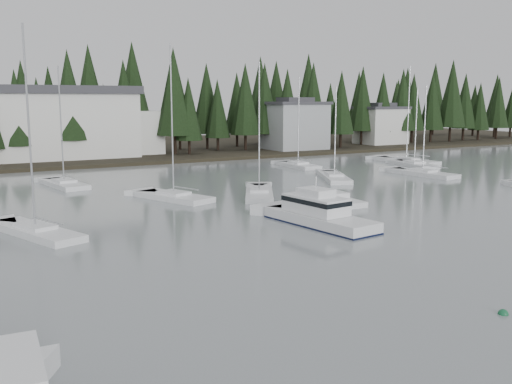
% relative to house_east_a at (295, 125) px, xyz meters
% --- Properties ---
extents(far_shore_land, '(240.00, 54.00, 1.00)m').
position_rel_house_east_a_xyz_m(far_shore_land, '(-36.00, 19.00, -4.90)').
color(far_shore_land, black).
rests_on(far_shore_land, ground).
extents(conifer_treeline, '(200.00, 22.00, 20.00)m').
position_rel_house_east_a_xyz_m(conifer_treeline, '(-36.00, 8.00, -4.90)').
color(conifer_treeline, black).
rests_on(conifer_treeline, ground).
extents(house_east_a, '(10.60, 8.48, 9.25)m').
position_rel_house_east_a_xyz_m(house_east_a, '(0.00, 0.00, 0.00)').
color(house_east_a, '#999EA0').
rests_on(house_east_a, ground).
extents(house_east_b, '(9.54, 7.42, 8.25)m').
position_rel_house_east_a_xyz_m(house_east_b, '(22.00, 2.00, -0.50)').
color(house_east_b, silver).
rests_on(house_east_b, ground).
extents(harbor_inn, '(29.50, 11.50, 10.90)m').
position_rel_house_east_a_xyz_m(harbor_inn, '(-38.96, 4.34, 0.87)').
color(harbor_inn, silver).
rests_on(harbor_inn, ground).
extents(cabin_cruiser_center, '(4.29, 10.13, 4.22)m').
position_rel_house_east_a_xyz_m(cabin_cruiser_center, '(-32.02, -52.43, -4.27)').
color(cabin_cruiser_center, white).
rests_on(cabin_cruiser_center, ground).
extents(sailboat_0, '(5.65, 8.82, 14.96)m').
position_rel_house_east_a_xyz_m(sailboat_0, '(-37.50, -36.63, -4.81)').
color(sailboat_0, white).
rests_on(sailboat_0, ground).
extents(sailboat_1, '(6.96, 9.73, 13.45)m').
position_rel_house_east_a_xyz_m(sailboat_1, '(-29.34, -38.65, -4.83)').
color(sailboat_1, white).
rests_on(sailboat_1, ground).
extents(sailboat_3, '(3.09, 8.23, 12.93)m').
position_rel_house_east_a_xyz_m(sailboat_3, '(-12.75, -20.46, -4.83)').
color(sailboat_3, white).
rests_on(sailboat_3, ground).
extents(sailboat_4, '(3.39, 9.63, 11.67)m').
position_rel_house_east_a_xyz_m(sailboat_4, '(-3.94, -35.30, -4.85)').
color(sailboat_4, white).
rests_on(sailboat_4, ground).
extents(sailboat_5, '(5.51, 9.69, 14.89)m').
position_rel_house_east_a_xyz_m(sailboat_5, '(-51.14, -45.39, -4.81)').
color(sailboat_5, white).
rests_on(sailboat_5, ground).
extents(sailboat_6, '(6.49, 9.61, 11.40)m').
position_rel_house_east_a_xyz_m(sailboat_6, '(-15.81, -32.88, -4.85)').
color(sailboat_6, white).
rests_on(sailboat_6, ground).
extents(sailboat_10, '(4.00, 8.79, 13.41)m').
position_rel_house_east_a_xyz_m(sailboat_10, '(-44.91, -23.01, -4.83)').
color(sailboat_10, white).
rests_on(sailboat_10, ground).
extents(sailboat_11, '(4.34, 8.80, 11.68)m').
position_rel_house_east_a_xyz_m(sailboat_11, '(2.28, -27.57, -4.84)').
color(sailboat_11, white).
rests_on(sailboat_11, ground).
extents(sailboat_12, '(3.99, 10.85, 14.80)m').
position_rel_house_east_a_xyz_m(sailboat_12, '(4.87, -23.30, -4.83)').
color(sailboat_12, white).
rests_on(sailboat_12, ground).
extents(runabout_1, '(2.43, 6.52, 1.42)m').
position_rel_house_east_a_xyz_m(runabout_1, '(-25.22, -45.69, -4.77)').
color(runabout_1, white).
rests_on(runabout_1, ground).
extents(mooring_buoy_green, '(0.46, 0.46, 0.46)m').
position_rel_house_east_a_xyz_m(mooring_buoy_green, '(-35.50, -71.30, -4.90)').
color(mooring_buoy_green, '#145933').
rests_on(mooring_buoy_green, ground).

